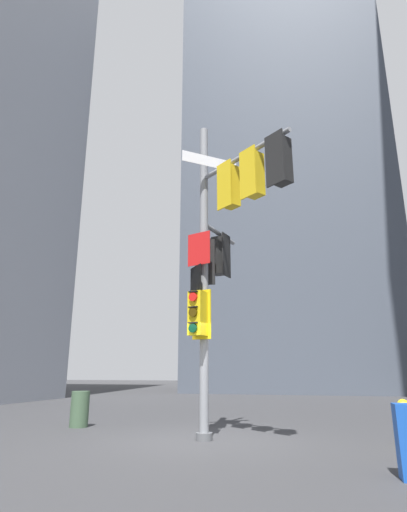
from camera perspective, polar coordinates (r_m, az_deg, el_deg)
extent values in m
plane|color=#38383A|center=(9.84, 0.08, -23.98)|extent=(120.00, 120.00, 0.00)
cube|color=#4C5460|center=(39.65, 11.46, 8.67)|extent=(15.72, 15.72, 35.01)
cylinder|color=gray|center=(10.02, 0.08, -1.84)|extent=(0.20, 0.20, 7.63)
cylinder|color=#595B5E|center=(9.83, 0.08, -23.52)|extent=(0.37, 0.37, 0.16)
cylinder|color=gray|center=(9.88, 5.31, 13.41)|extent=(2.33, 1.84, 0.11)
cylinder|color=gray|center=(11.12, 2.21, 2.99)|extent=(0.52, 1.78, 0.11)
cube|color=gold|center=(9.77, 2.83, 9.74)|extent=(0.40, 0.32, 1.14)
cube|color=gold|center=(9.89, 3.68, 9.44)|extent=(0.48, 0.48, 1.00)
cylinder|color=#360605|center=(10.16, 4.51, 10.93)|extent=(0.19, 0.17, 0.20)
cube|color=black|center=(10.22, 4.52, 11.52)|extent=(0.22, 0.19, 0.02)
cylinder|color=#3C2C06|center=(10.01, 4.55, 9.13)|extent=(0.19, 0.17, 0.20)
cube|color=black|center=(10.07, 4.56, 9.74)|extent=(0.22, 0.19, 0.02)
cylinder|color=#19C672|center=(9.87, 4.60, 7.29)|extent=(0.19, 0.17, 0.20)
cube|color=black|center=(9.92, 4.61, 7.92)|extent=(0.22, 0.19, 0.02)
cube|color=gold|center=(9.26, 6.06, 11.34)|extent=(0.40, 0.32, 1.14)
cube|color=gold|center=(9.38, 6.92, 11.00)|extent=(0.48, 0.48, 1.00)
cylinder|color=#360605|center=(9.66, 7.71, 12.51)|extent=(0.19, 0.17, 0.20)
cube|color=black|center=(9.72, 7.71, 13.12)|extent=(0.22, 0.19, 0.02)
cylinder|color=yellow|center=(9.50, 7.79, 10.64)|extent=(0.19, 0.17, 0.20)
cube|color=black|center=(9.56, 7.79, 11.28)|extent=(0.22, 0.19, 0.02)
cylinder|color=#06311C|center=(9.36, 7.87, 8.72)|extent=(0.19, 0.17, 0.20)
cube|color=black|center=(9.41, 7.87, 9.37)|extent=(0.22, 0.19, 0.02)
cube|color=black|center=(8.78, 9.70, 13.08)|extent=(0.40, 0.32, 1.14)
cube|color=black|center=(8.90, 10.55, 12.68)|extent=(0.48, 0.48, 1.00)
cylinder|color=#360605|center=(9.20, 11.30, 14.21)|extent=(0.19, 0.17, 0.20)
cube|color=black|center=(9.27, 11.28, 14.84)|extent=(0.22, 0.19, 0.02)
cylinder|color=#3C2C06|center=(9.04, 11.42, 12.28)|extent=(0.19, 0.17, 0.20)
cube|color=black|center=(9.10, 11.40, 12.93)|extent=(0.22, 0.19, 0.02)
cylinder|color=#19C672|center=(8.88, 11.54, 10.28)|extent=(0.19, 0.17, 0.20)
cube|color=black|center=(8.94, 11.52, 10.96)|extent=(0.22, 0.19, 0.02)
cube|color=black|center=(10.86, 3.15, 0.13)|extent=(0.14, 0.47, 1.14)
cube|color=black|center=(10.94, 2.24, 0.01)|extent=(0.41, 0.41, 1.00)
cylinder|color=red|center=(11.12, 1.29, 1.62)|extent=(0.10, 0.21, 0.20)
cube|color=black|center=(11.16, 1.26, 2.20)|extent=(0.12, 0.23, 0.02)
cylinder|color=#3C2C06|center=(11.02, 1.30, -0.12)|extent=(0.10, 0.21, 0.20)
cube|color=black|center=(11.06, 1.27, 0.47)|extent=(0.12, 0.23, 0.02)
cylinder|color=#06311C|center=(10.93, 1.32, -1.89)|extent=(0.10, 0.21, 0.20)
cube|color=black|center=(10.97, 1.28, -1.28)|extent=(0.12, 0.23, 0.02)
cube|color=yellow|center=(9.72, -0.25, -8.00)|extent=(0.47, 0.15, 1.14)
cube|color=yellow|center=(9.56, -0.82, -7.87)|extent=(0.42, 0.42, 1.00)
cylinder|color=red|center=(9.44, -1.43, -5.62)|extent=(0.21, 0.11, 0.20)
cube|color=black|center=(9.46, -1.44, -4.90)|extent=(0.23, 0.13, 0.02)
cylinder|color=#3C2C06|center=(9.39, -1.44, -7.73)|extent=(0.21, 0.11, 0.20)
cube|color=black|center=(9.40, -1.46, -7.00)|extent=(0.23, 0.13, 0.02)
cylinder|color=#06311C|center=(9.34, -1.46, -9.85)|extent=(0.21, 0.11, 0.20)
cube|color=black|center=(9.35, -1.47, -9.12)|extent=(0.23, 0.13, 0.02)
cube|color=black|center=(10.18, 0.22, -0.83)|extent=(0.48, 0.04, 1.14)
cube|color=black|center=(10.36, 0.47, -1.09)|extent=(0.34, 0.34, 1.00)
cylinder|color=#360605|center=(10.64, 0.71, 0.47)|extent=(0.20, 0.06, 0.20)
cube|color=black|center=(10.68, 0.71, 1.09)|extent=(0.22, 0.08, 0.02)
cylinder|color=yellow|center=(10.54, 0.71, -1.35)|extent=(0.20, 0.06, 0.20)
cube|color=black|center=(10.58, 0.72, -0.73)|extent=(0.22, 0.08, 0.02)
cylinder|color=#06311C|center=(10.46, 0.72, -3.21)|extent=(0.20, 0.06, 0.20)
cube|color=black|center=(10.50, 0.72, -2.58)|extent=(0.22, 0.08, 0.02)
cube|color=white|center=(10.70, 0.89, 12.81)|extent=(1.17, 0.97, 0.28)
cube|color=#19479E|center=(10.70, 0.89, 12.81)|extent=(1.14, 0.94, 0.24)
cube|color=red|center=(9.97, -0.64, 1.01)|extent=(0.61, 0.24, 0.80)
cube|color=white|center=(9.97, -0.64, 1.01)|extent=(0.57, 0.22, 0.76)
cube|color=black|center=(9.86, -1.09, -3.43)|extent=(0.39, 0.48, 0.72)
cube|color=white|center=(9.86, -1.09, -3.43)|extent=(0.36, 0.44, 0.68)
cylinder|color=yellow|center=(9.97, 25.99, -20.32)|extent=(0.22, 0.22, 0.72)
sphere|color=yellow|center=(9.93, 25.69, -17.92)|extent=(0.23, 0.23, 0.23)
cylinder|color=#3F593F|center=(12.46, -16.61, -19.46)|extent=(0.49, 0.49, 0.92)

